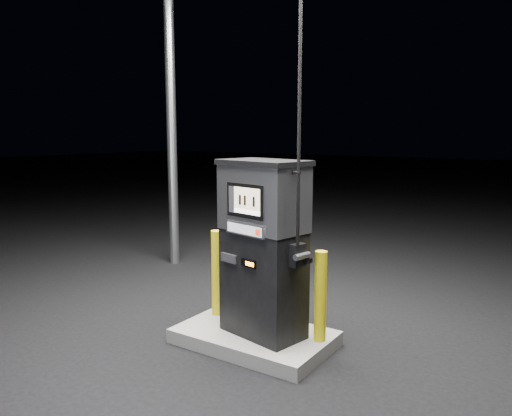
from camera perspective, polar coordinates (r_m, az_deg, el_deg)
The scene contains 5 objects.
ground at distance 5.51m, azimuth -0.19°, elevation -15.25°, with size 80.00×80.00×0.00m, color black.
pump_island at distance 5.48m, azimuth -0.19°, elevation -14.53°, with size 1.60×1.00×0.15m, color slate.
fuel_dispenser at distance 5.09m, azimuth 0.87°, elevation -4.44°, with size 1.04×0.71×3.76m.
bollard_left at distance 5.77m, azimuth -4.46°, elevation -7.39°, with size 0.13×0.13×0.98m, color #D6C40B.
bollard_right at distance 5.10m, azimuth 7.37°, elevation -9.97°, with size 0.12×0.12×0.92m, color #D6C40B.
Camera 1 is at (2.81, -4.18, 2.24)m, focal length 35.00 mm.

